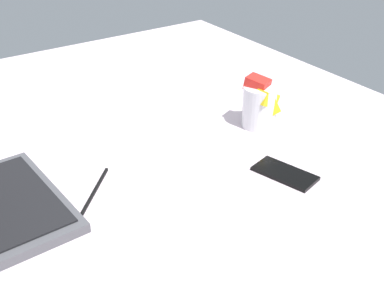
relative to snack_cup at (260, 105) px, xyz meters
The scene contains 4 objects.
bed_mattress 30.15cm from the snack_cup, 91.78° to the left, with size 180.00×140.00×18.00cm, color silver.
snack_cup is the anchor object (origin of this frame).
cell_phone 24.56cm from the snack_cup, 153.11° to the left, with size 6.80×14.00×0.80cm, color black.
charger_cable 49.06cm from the snack_cup, 93.98° to the left, with size 17.00×0.60×0.60cm, color black.
Camera 1 is at (-86.66, 54.78, 80.04)cm, focal length 47.14 mm.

